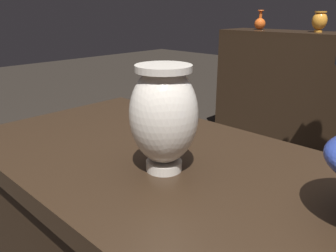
# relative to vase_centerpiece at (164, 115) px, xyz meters

# --- Properties ---
(vase_centerpiece) EXTENTS (0.16, 0.16, 0.25)m
(vase_centerpiece) POSITION_rel_vase_centerpiece_xyz_m (0.00, 0.00, 0.00)
(vase_centerpiece) COLOR silver
(vase_centerpiece) RESTS_ON display_plinth
(shelf_vase_far_left) EXTENTS (0.10, 0.10, 0.16)m
(shelf_vase_far_left) POSITION_rel_vase_centerpiece_xyz_m (-1.06, 2.29, 0.11)
(shelf_vase_far_left) COLOR #E55B1E
(shelf_vase_far_left) RESTS_ON back_display_shelf
(shelf_vase_left) EXTENTS (0.11, 0.11, 0.16)m
(shelf_vase_left) POSITION_rel_vase_centerpiece_xyz_m (-0.54, 2.27, 0.14)
(shelf_vase_left) COLOR orange
(shelf_vase_left) RESTS_ON back_display_shelf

